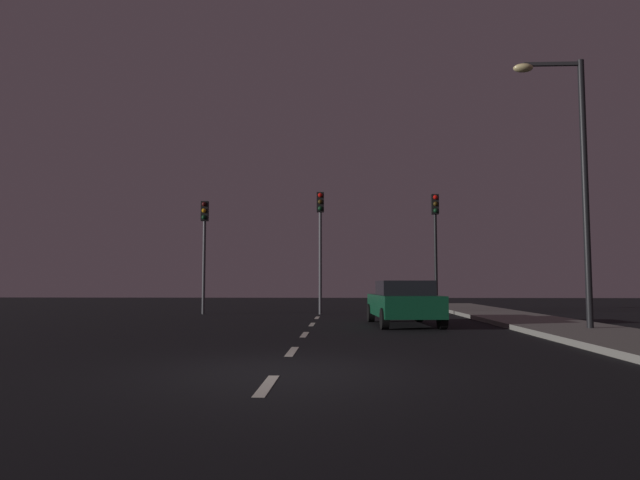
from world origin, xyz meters
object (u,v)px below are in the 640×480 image
at_px(car_stopped_ahead, 403,302).
at_px(traffic_signal_center, 320,229).
at_px(traffic_signal_right, 435,231).
at_px(traffic_signal_left, 204,235).
at_px(street_lamp_right, 574,168).

bearing_deg(car_stopped_ahead, traffic_signal_center, 114.37).
height_order(traffic_signal_center, car_stopped_ahead, traffic_signal_center).
bearing_deg(traffic_signal_right, traffic_signal_left, -180.00).
bearing_deg(traffic_signal_right, traffic_signal_center, 180.00).
relative_size(traffic_signal_center, car_stopped_ahead, 1.18).
xyz_separation_m(traffic_signal_left, traffic_signal_center, (5.27, 0.00, 0.24)).
height_order(traffic_signal_left, traffic_signal_center, traffic_signal_center).
bearing_deg(traffic_signal_center, traffic_signal_left, -179.99).
relative_size(car_stopped_ahead, street_lamp_right, 0.60).
bearing_deg(traffic_signal_left, traffic_signal_right, 0.00).
xyz_separation_m(traffic_signal_left, street_lamp_right, (12.74, -9.40, 1.03)).
distance_m(traffic_signal_center, car_stopped_ahead, 7.84).
xyz_separation_m(traffic_signal_left, car_stopped_ahead, (8.25, -6.58, -2.81)).
height_order(traffic_signal_center, traffic_signal_right, traffic_signal_center).
bearing_deg(street_lamp_right, traffic_signal_left, 143.57).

